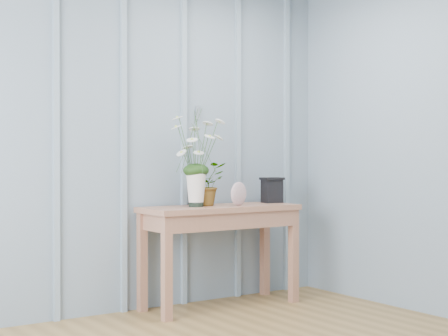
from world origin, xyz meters
TOP-DOWN VIEW (x-y plane):
  - sideboard at (0.92, 1.99)m, footprint 1.20×0.45m
  - daisy_vase at (0.71, 1.99)m, footprint 0.48×0.37m
  - spider_plant at (0.83, 2.06)m, footprint 0.32×0.28m
  - felt_disc_vessel at (1.03, 1.91)m, footprint 0.18×0.10m
  - carved_box at (1.45, 2.05)m, footprint 0.18×0.15m

SIDE VIEW (x-z plane):
  - sideboard at x=0.92m, z-range 0.26..1.01m
  - felt_disc_vessel at x=1.03m, z-range 0.75..0.93m
  - carved_box at x=1.45m, z-range 0.75..0.95m
  - spider_plant at x=0.83m, z-range 0.75..1.07m
  - daisy_vase at x=0.71m, z-range 0.84..1.52m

